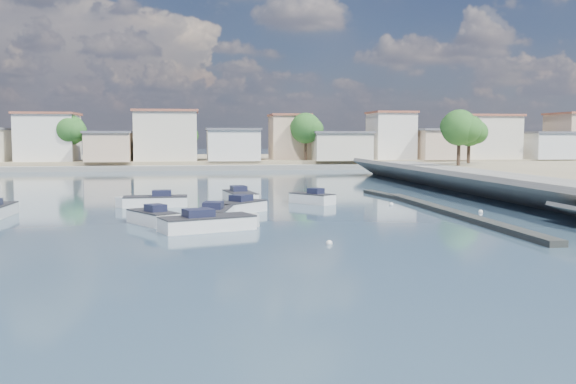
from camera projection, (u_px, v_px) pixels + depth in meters
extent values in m
plane|color=#293C53|center=(288.00, 184.00, 72.65)|extent=(400.00, 400.00, 0.00)
cube|color=slate|center=(528.00, 197.00, 48.04)|extent=(4.17, 90.00, 2.86)
cube|color=black|center=(453.00, 213.00, 44.10)|extent=(1.00, 26.00, 0.35)
cube|color=black|center=(385.00, 195.00, 57.82)|extent=(2.00, 8.05, 0.30)
cube|color=gray|center=(249.00, 161.00, 123.83)|extent=(160.00, 40.00, 1.40)
cube|color=slate|center=(260.00, 167.00, 103.16)|extent=(160.00, 2.50, 0.80)
cube|color=silver|center=(48.00, 138.00, 104.68)|extent=(9.00, 9.00, 7.50)
cube|color=#99513D|center=(48.00, 114.00, 104.34)|extent=(9.54, 9.54, 0.35)
cube|color=#D1B08F|center=(109.00, 147.00, 103.31)|extent=(7.00, 8.00, 4.50)
cube|color=#595960|center=(109.00, 132.00, 103.10)|extent=(7.42, 8.48, 0.35)
cube|color=beige|center=(166.00, 136.00, 106.45)|extent=(10.00, 9.00, 8.00)
cube|color=#99513D|center=(166.00, 111.00, 106.08)|extent=(10.60, 9.54, 0.35)
cube|color=silver|center=(233.00, 145.00, 107.20)|extent=(8.50, 8.50, 5.00)
cube|color=#595960|center=(233.00, 129.00, 106.97)|extent=(9.01, 9.01, 0.35)
cube|color=#D1B08F|center=(289.00, 138.00, 111.51)|extent=(6.50, 7.50, 7.50)
cube|color=#99513D|center=(289.00, 115.00, 111.17)|extent=(6.89, 7.95, 0.35)
cube|color=beige|center=(339.00, 147.00, 108.87)|extent=(9.50, 9.00, 4.50)
cube|color=#595960|center=(339.00, 132.00, 108.66)|extent=(10.07, 9.54, 0.35)
cube|color=silver|center=(391.00, 136.00, 113.14)|extent=(7.00, 8.00, 8.00)
cube|color=#99513D|center=(391.00, 113.00, 112.77)|extent=(7.42, 8.48, 0.35)
cube|color=#D1B08F|center=(438.00, 145.00, 112.46)|extent=(8.00, 9.00, 5.00)
cube|color=#595960|center=(438.00, 130.00, 112.23)|extent=(8.48, 9.54, 0.35)
cube|color=beige|center=(484.00, 138.00, 114.66)|extent=(10.50, 8.50, 7.50)
cube|color=#99513D|center=(485.00, 116.00, 114.31)|extent=(11.13, 9.01, 0.35)
cube|color=silver|center=(547.00, 146.00, 114.43)|extent=(7.50, 7.50, 4.50)
cube|color=#595960|center=(548.00, 132.00, 114.21)|extent=(7.95, 7.95, 0.35)
cylinder|color=#38281E|center=(71.00, 151.00, 102.49)|extent=(0.44, 0.44, 3.38)
sphere|color=#1D571D|center=(70.00, 130.00, 102.19)|extent=(4.80, 4.80, 4.80)
sphere|color=#1D571D|center=(75.00, 131.00, 101.75)|extent=(3.60, 3.60, 3.60)
sphere|color=#1D571D|center=(66.00, 129.00, 102.52)|extent=(3.30, 3.30, 3.30)
cylinder|color=#38281E|center=(185.00, 151.00, 108.09)|extent=(0.44, 0.44, 2.93)
sphere|color=#1D571D|center=(185.00, 134.00, 107.84)|extent=(4.16, 4.16, 4.16)
sphere|color=#1D571D|center=(189.00, 135.00, 107.46)|extent=(3.12, 3.12, 3.12)
sphere|color=#1D571D|center=(181.00, 133.00, 108.12)|extent=(2.86, 2.86, 2.86)
cylinder|color=#38281E|center=(306.00, 150.00, 107.05)|extent=(0.44, 0.44, 3.60)
sphere|color=#1D571D|center=(306.00, 128.00, 106.74)|extent=(5.12, 5.12, 5.12)
sphere|color=#1D571D|center=(312.00, 130.00, 106.27)|extent=(3.84, 3.84, 3.84)
sphere|color=#1D571D|center=(300.00, 127.00, 107.08)|extent=(3.52, 3.52, 3.52)
cylinder|color=#38281E|center=(392.00, 150.00, 112.36)|extent=(0.44, 0.44, 3.15)
sphere|color=#1D571D|center=(393.00, 132.00, 112.09)|extent=(4.48, 4.48, 4.48)
sphere|color=#1D571D|center=(398.00, 134.00, 111.68)|extent=(3.36, 3.36, 3.36)
sphere|color=#1D571D|center=(388.00, 132.00, 112.39)|extent=(3.08, 3.08, 3.08)
cylinder|color=#38281E|center=(481.00, 151.00, 113.73)|extent=(0.44, 0.44, 2.70)
sphere|color=#1D571D|center=(481.00, 136.00, 113.50)|extent=(3.84, 3.84, 3.84)
sphere|color=#1D571D|center=(486.00, 137.00, 113.15)|extent=(2.88, 2.88, 2.88)
sphere|color=#1D571D|center=(477.00, 136.00, 113.76)|extent=(2.64, 2.64, 2.64)
cylinder|color=#38281E|center=(459.00, 153.00, 79.52)|extent=(0.44, 0.44, 3.15)
sphere|color=#1D571D|center=(459.00, 128.00, 79.24)|extent=(4.48, 4.48, 4.48)
sphere|color=#1D571D|center=(467.00, 129.00, 78.83)|extent=(3.36, 3.36, 3.36)
sphere|color=#1D571D|center=(452.00, 126.00, 79.54)|extent=(3.08, 3.08, 3.08)
cylinder|color=#38281E|center=(469.00, 152.00, 86.02)|extent=(0.44, 0.44, 2.93)
sphere|color=#1D571D|center=(469.00, 131.00, 85.77)|extent=(4.16, 4.16, 4.16)
sphere|color=#1D571D|center=(476.00, 132.00, 85.39)|extent=(3.12, 3.12, 3.12)
sphere|color=#1D571D|center=(463.00, 130.00, 86.05)|extent=(2.86, 2.86, 2.86)
cube|color=silver|center=(153.00, 219.00, 39.68)|extent=(3.44, 4.31, 1.00)
cube|color=silver|center=(140.00, 217.00, 41.03)|extent=(1.37, 1.37, 1.00)
cube|color=#262628|center=(153.00, 211.00, 39.64)|extent=(3.46, 4.33, 0.08)
cube|color=#191C32|center=(156.00, 208.00, 39.30)|extent=(1.47, 1.55, 0.48)
cube|color=silver|center=(214.00, 216.00, 41.27)|extent=(2.76, 4.97, 1.00)
cube|color=silver|center=(219.00, 212.00, 43.27)|extent=(1.86, 1.86, 1.00)
cube|color=#262628|center=(214.00, 208.00, 41.23)|extent=(2.80, 4.97, 0.08)
cube|color=#191C32|center=(213.00, 206.00, 40.74)|extent=(1.42, 1.61, 0.48)
cube|color=silver|center=(155.00, 203.00, 49.51)|extent=(4.90, 1.96, 1.00)
cube|color=silver|center=(128.00, 203.00, 49.15)|extent=(1.84, 1.84, 1.00)
cube|color=#262628|center=(155.00, 196.00, 49.47)|extent=(4.90, 2.00, 0.08)
cube|color=#191C32|center=(162.00, 193.00, 49.53)|extent=(1.48, 1.18, 0.48)
cube|color=silver|center=(237.00, 209.00, 45.34)|extent=(4.54, 4.60, 1.00)
cube|color=silver|center=(218.00, 212.00, 43.76)|extent=(1.35, 1.35, 1.00)
cube|color=#262628|center=(237.00, 202.00, 45.30)|extent=(4.57, 4.62, 0.08)
cube|color=#191C32|center=(241.00, 198.00, 45.65)|extent=(1.79, 1.80, 0.48)
cube|color=silver|center=(3.00, 209.00, 45.26)|extent=(1.90, 1.90, 1.00)
cube|color=silver|center=(312.00, 200.00, 51.81)|extent=(3.52, 3.89, 1.00)
cube|color=silver|center=(297.00, 199.00, 52.91)|extent=(1.18, 1.18, 1.00)
cube|color=#262628|center=(312.00, 194.00, 51.76)|extent=(3.54, 3.91, 0.08)
cube|color=#191C32|center=(316.00, 191.00, 51.48)|extent=(1.43, 1.47, 0.48)
cube|color=silver|center=(240.00, 198.00, 53.47)|extent=(2.73, 5.36, 1.00)
cube|color=silver|center=(246.00, 200.00, 51.37)|extent=(1.91, 1.91, 1.00)
cube|color=#262628|center=(240.00, 192.00, 53.43)|extent=(2.77, 5.36, 0.08)
cube|color=#191C32|center=(239.00, 189.00, 53.89)|extent=(1.43, 1.71, 0.48)
cube|color=silver|center=(207.00, 225.00, 37.10)|extent=(5.76, 3.80, 1.00)
cube|color=silver|center=(244.00, 223.00, 38.18)|extent=(1.98, 1.98, 1.00)
cube|color=#262628|center=(207.00, 217.00, 37.05)|extent=(5.77, 3.83, 0.08)
cube|color=#191C32|center=(198.00, 213.00, 36.78)|extent=(1.96, 1.77, 0.48)
sphere|color=silver|center=(481.00, 212.00, 45.65)|extent=(0.34, 0.34, 0.34)
sphere|color=silver|center=(329.00, 243.00, 32.32)|extent=(0.34, 0.34, 0.34)
sphere|color=silver|center=(391.00, 205.00, 50.60)|extent=(0.34, 0.34, 0.34)
sphere|color=silver|center=(262.00, 202.00, 52.74)|extent=(0.34, 0.34, 0.34)
sphere|color=silver|center=(319.00, 194.00, 59.67)|extent=(0.34, 0.34, 0.34)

